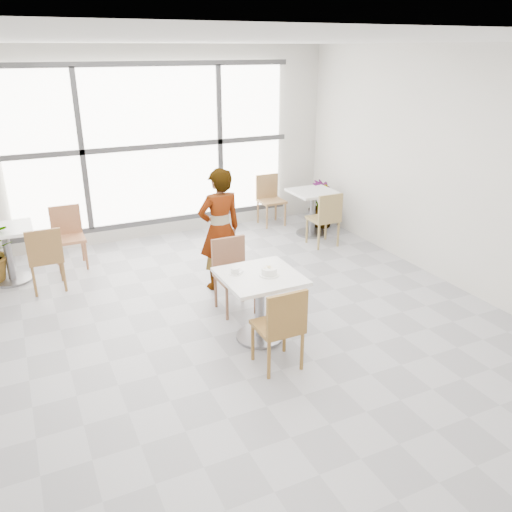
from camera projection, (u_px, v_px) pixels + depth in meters
name	position (u px, v px, depth m)	size (l,w,h in m)	color
floor	(245.00, 329.00, 5.82)	(7.00, 7.00, 0.00)	#9E9EA5
ceiling	(242.00, 41.00, 4.70)	(7.00, 7.00, 0.00)	white
wall_back	(153.00, 146.00, 8.19)	(6.00, 6.00, 0.00)	silver
wall_right	(463.00, 172.00, 6.45)	(7.00, 7.00, 0.00)	silver
window	(154.00, 146.00, 8.14)	(4.60, 0.07, 2.52)	white
main_table	(260.00, 294.00, 5.47)	(0.80, 0.80, 0.75)	white
chair_near	(281.00, 324.00, 4.93)	(0.42, 0.42, 0.87)	olive
chair_far	(232.00, 269.00, 6.14)	(0.42, 0.42, 0.87)	brown
oatmeal_bowl	(269.00, 271.00, 5.35)	(0.21, 0.21, 0.10)	white
coffee_cup	(235.00, 271.00, 5.39)	(0.16, 0.13, 0.07)	white
person	(220.00, 230.00, 6.57)	(0.58, 0.38, 1.59)	black
bg_table_left	(7.00, 247.00, 6.87)	(0.70, 0.70, 0.75)	white
bg_table_right	(313.00, 206.00, 8.62)	(0.70, 0.70, 0.75)	silver
bg_chair_left_near	(45.00, 255.00, 6.56)	(0.42, 0.42, 0.87)	brown
bg_chair_left_far	(68.00, 233.00, 7.36)	(0.42, 0.42, 0.87)	#A56946
bg_chair_right_near	(326.00, 216.00, 8.07)	(0.42, 0.42, 0.87)	#957D4A
bg_chair_right_far	(269.00, 196.00, 9.16)	(0.42, 0.42, 0.87)	#A4794A
plant_right	(322.00, 204.00, 9.02)	(0.45, 0.45, 0.81)	#658B4F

